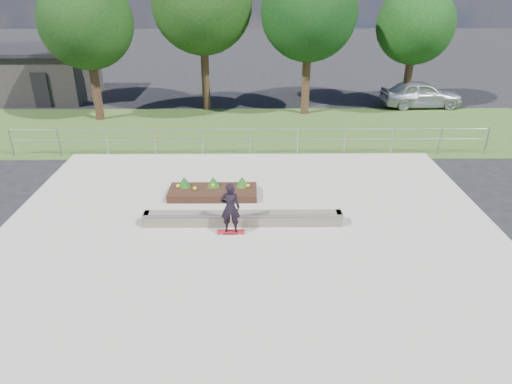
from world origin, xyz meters
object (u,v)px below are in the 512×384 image
skateboarder (230,208)px  parked_car (421,94)px  planter_bed (213,190)px  grind_ledge (243,219)px

skateboarder → parked_car: (10.37, 14.49, -0.13)m
planter_bed → parked_car: size_ratio=0.66×
skateboarder → planter_bed: bearing=105.4°
planter_bed → parked_car: (11.09, 11.88, 0.53)m
parked_car → grind_ledge: bearing=141.7°
planter_bed → parked_car: bearing=47.0°
grind_ledge → skateboarder: size_ratio=3.70×
planter_bed → grind_ledge: bearing=-62.8°
skateboarder → parked_car: 17.81m
grind_ledge → planter_bed: bearing=117.2°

